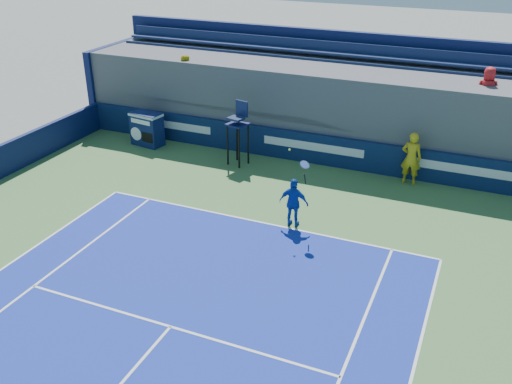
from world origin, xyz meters
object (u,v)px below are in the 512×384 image
at_px(match_clock, 147,128).
at_px(tennis_player, 294,203).
at_px(umpire_chair, 238,127).
at_px(ball_person, 411,158).

height_order(match_clock, tennis_player, tennis_player).
relative_size(umpire_chair, tennis_player, 0.96).
height_order(match_clock, umpire_chair, umpire_chair).
distance_m(match_clock, umpire_chair, 4.43).
distance_m(ball_person, umpire_chair, 6.43).
xyz_separation_m(umpire_chair, tennis_player, (3.60, -3.76, -0.72)).
distance_m(ball_person, match_clock, 10.71).
height_order(ball_person, umpire_chair, umpire_chair).
xyz_separation_m(ball_person, umpire_chair, (-6.36, -0.79, 0.55)).
bearing_deg(umpire_chair, match_clock, 175.60).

